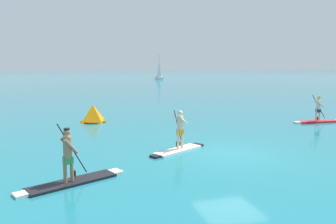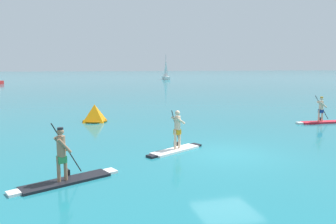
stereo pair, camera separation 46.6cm
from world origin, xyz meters
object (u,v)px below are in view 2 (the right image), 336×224
Objects in this scene: sailboat_right_horizon at (166,76)px; paddleboarder_near_left at (65,171)px; race_marker_buoy at (95,114)px; paddleboarder_mid_center at (176,141)px; paddleboarder_far_right at (322,118)px.

paddleboarder_near_left is at bearing -12.94° from sailboat_right_horizon.
paddleboarder_near_left is 0.50× the size of sailboat_right_horizon.
race_marker_buoy is 0.28× the size of sailboat_right_horizon.
paddleboarder_mid_center reaches higher than paddleboarder_far_right.
paddleboarder_near_left is 5.20m from paddleboarder_mid_center.
paddleboarder_far_right is at bearing 0.25° from paddleboarder_near_left.
sailboat_right_horizon reaches higher than paddleboarder_near_left.
paddleboarder_far_right is at bearing -17.25° from race_marker_buoy.
paddleboarder_mid_center is at bearing 7.87° from paddleboarder_near_left.
paddleboarder_mid_center is 0.81× the size of paddleboarder_far_right.
paddleboarder_near_left is at bearing -152.62° from paddleboarder_far_right.
paddleboarder_mid_center is at bearing -70.65° from race_marker_buoy.
paddleboarder_near_left is 1.19× the size of paddleboarder_mid_center.
sailboat_right_horizon is at bearing 46.06° from paddleboarder_mid_center.
race_marker_buoy is 67.49m from sailboat_right_horizon.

